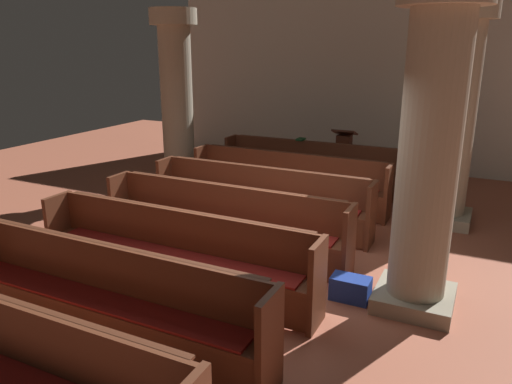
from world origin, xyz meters
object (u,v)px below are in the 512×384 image
object	(u,v)px
pew_row_5	(103,295)
pew_row_3	(223,220)
pew_row_0	(310,165)
hymn_book	(301,139)
lectern	(343,158)
pillar_aisle_side	(455,112)
pillar_aisle_rear	(430,148)
pillar_far_side	(177,97)
kneeler_box_red	(415,206)
kneeler_box_blue	(350,288)
pew_row_4	(173,251)
pew_row_1	(288,179)
pew_row_2	(260,197)

from	to	relation	value
pew_row_5	pew_row_3	bearing A→B (deg)	90.00
pew_row_0	hymn_book	distance (m)	0.57
hymn_book	pew_row_0	bearing A→B (deg)	-33.97
pew_row_5	lectern	size ratio (longest dim) A/B	3.27
pillar_aisle_side	pillar_aisle_rear	xyz separation A→B (m)	(0.00, -2.94, 0.00)
pillar_aisle_side	pillar_far_side	world-z (taller)	same
pillar_aisle_side	pew_row_0	bearing A→B (deg)	163.08
pew_row_0	kneeler_box_red	size ratio (longest dim) A/B	8.79
pillar_aisle_side	kneeler_box_red	xyz separation A→B (m)	(-0.48, 0.25, -1.64)
pillar_aisle_rear	kneeler_box_blue	size ratio (longest dim) A/B	7.83
pew_row_4	kneeler_box_blue	world-z (taller)	pew_row_4
pillar_aisle_side	kneeler_box_red	distance (m)	1.73
pew_row_5	pillar_far_side	size ratio (longest dim) A/B	1.04
pew_row_0	kneeler_box_red	bearing A→B (deg)	-14.36
pew_row_4	kneeler_box_red	xyz separation A→B (m)	(2.08, 4.05, -0.37)
lectern	pillar_far_side	bearing A→B (deg)	-147.70
pew_row_1	pillar_aisle_rear	xyz separation A→B (m)	(2.57, -2.58, 1.28)
pew_row_0	kneeler_box_red	xyz separation A→B (m)	(2.08, -0.53, -0.37)
pew_row_2	lectern	xyz separation A→B (m)	(0.36, 3.33, -0.04)
pillar_far_side	lectern	world-z (taller)	pillar_far_side
lectern	kneeler_box_blue	bearing A→B (deg)	-72.73
pew_row_0	pillar_aisle_side	size ratio (longest dim) A/B	1.04
pew_row_1	pew_row_3	xyz separation A→B (m)	(0.00, -2.29, 0.00)
pew_row_0	pew_row_1	bearing A→B (deg)	-90.00
pew_row_1	pew_row_0	bearing A→B (deg)	90.00
pew_row_4	kneeler_box_blue	size ratio (longest dim) A/B	8.14
pillar_aisle_side	lectern	xyz separation A→B (m)	(-2.20, 1.82, -1.32)
pew_row_4	lectern	distance (m)	5.63
pew_row_1	kneeler_box_blue	xyz separation A→B (m)	(1.90, -2.75, -0.36)
lectern	kneeler_box_red	xyz separation A→B (m)	(1.72, -1.58, -0.33)
pew_row_3	hymn_book	world-z (taller)	hymn_book
pew_row_1	hymn_book	bearing A→B (deg)	101.76
pew_row_2	pew_row_0	bearing A→B (deg)	90.00
pew_row_0	hymn_book	world-z (taller)	hymn_book
pew_row_3	lectern	world-z (taller)	lectern
pew_row_2	lectern	bearing A→B (deg)	83.78
pew_row_5	pillar_aisle_rear	bearing A→B (deg)	37.91
pew_row_1	pew_row_2	distance (m)	1.14
hymn_book	lectern	bearing A→B (deg)	53.18
pew_row_4	pillar_aisle_side	distance (m)	4.76
lectern	pew_row_5	bearing A→B (deg)	-93.07
pillar_far_side	pew_row_4	bearing A→B (deg)	-56.50
kneeler_box_red	pew_row_1	bearing A→B (deg)	-163.64
pew_row_3	hymn_book	xyz separation A→B (m)	(-0.28, 3.62, 0.46)
pew_row_3	pew_row_1	bearing A→B (deg)	90.00
pillar_aisle_rear	lectern	xyz separation A→B (m)	(-2.20, 4.77, -1.32)
kneeler_box_red	hymn_book	bearing A→B (deg)	163.04
pillar_far_side	pillar_aisle_rear	world-z (taller)	same
pew_row_2	kneeler_box_blue	bearing A→B (deg)	-40.25
pew_row_4	kneeler_box_red	size ratio (longest dim) A/B	8.79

